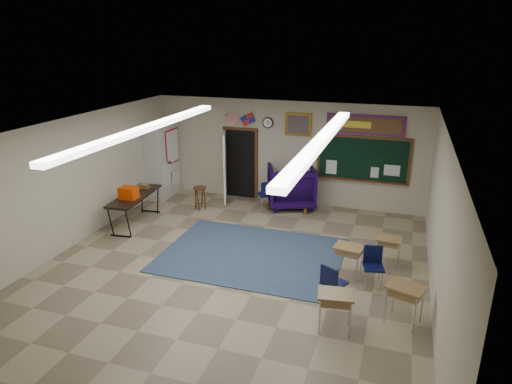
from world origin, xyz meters
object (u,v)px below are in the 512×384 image
(student_desk_front_right, at_px, (388,250))
(folding_table, at_px, (135,208))
(wooden_stool, at_px, (200,198))
(student_desk_front_left, at_px, (348,260))
(wingback_armchair, at_px, (291,186))

(student_desk_front_right, distance_m, folding_table, 6.44)
(folding_table, height_order, wooden_stool, folding_table)
(folding_table, bearing_deg, student_desk_front_right, -7.89)
(student_desk_front_left, distance_m, wooden_stool, 5.23)
(wingback_armchair, height_order, folding_table, wingback_armchair)
(student_desk_front_left, relative_size, student_desk_front_right, 1.08)
(student_desk_front_left, xyz_separation_m, student_desk_front_right, (0.76, 0.79, -0.03))
(student_desk_front_right, xyz_separation_m, wooden_stool, (-5.28, 1.82, -0.02))
(folding_table, bearing_deg, student_desk_front_left, -16.04)
(wingback_armchair, xyz_separation_m, wooden_stool, (-2.41, -1.04, -0.27))
(student_desk_front_left, bearing_deg, wooden_stool, 159.16)
(wingback_armchair, distance_m, student_desk_front_left, 4.22)
(student_desk_front_right, bearing_deg, folding_table, -178.44)
(student_desk_front_left, distance_m, student_desk_front_right, 1.09)
(wingback_armchair, distance_m, wooden_stool, 2.64)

